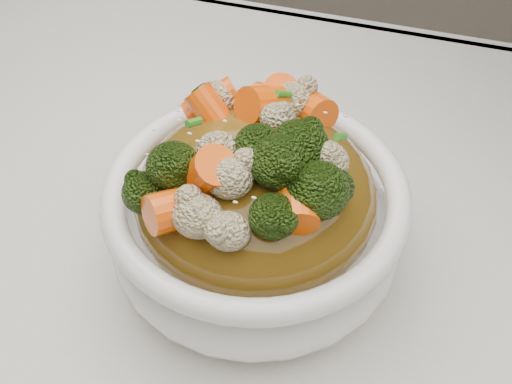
% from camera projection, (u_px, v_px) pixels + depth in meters
% --- Properties ---
extents(tablecloth, '(1.20, 0.80, 0.04)m').
position_uv_depth(tablecloth, '(209.00, 252.00, 0.54)').
color(tablecloth, silver).
rests_on(tablecloth, dining_table).
extents(bowl, '(0.26, 0.26, 0.09)m').
position_uv_depth(bowl, '(256.00, 222.00, 0.48)').
color(bowl, white).
rests_on(bowl, tablecloth).
extents(sauce_base, '(0.21, 0.21, 0.10)m').
position_uv_depth(sauce_base, '(256.00, 195.00, 0.46)').
color(sauce_base, brown).
rests_on(sauce_base, bowl).
extents(carrots, '(0.21, 0.21, 0.05)m').
position_uv_depth(carrots, '(256.00, 127.00, 0.41)').
color(carrots, '#FF5908').
rests_on(carrots, sauce_base).
extents(broccoli, '(0.21, 0.21, 0.05)m').
position_uv_depth(broccoli, '(256.00, 128.00, 0.41)').
color(broccoli, black).
rests_on(broccoli, sauce_base).
extents(cauliflower, '(0.21, 0.21, 0.04)m').
position_uv_depth(cauliflower, '(256.00, 131.00, 0.41)').
color(cauliflower, beige).
rests_on(cauliflower, sauce_base).
extents(scallions, '(0.16, 0.16, 0.02)m').
position_uv_depth(scallions, '(256.00, 126.00, 0.41)').
color(scallions, '#2E7C1C').
rests_on(scallions, sauce_base).
extents(sesame_seeds, '(0.19, 0.19, 0.01)m').
position_uv_depth(sesame_seeds, '(256.00, 126.00, 0.41)').
color(sesame_seeds, beige).
rests_on(sesame_seeds, sauce_base).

